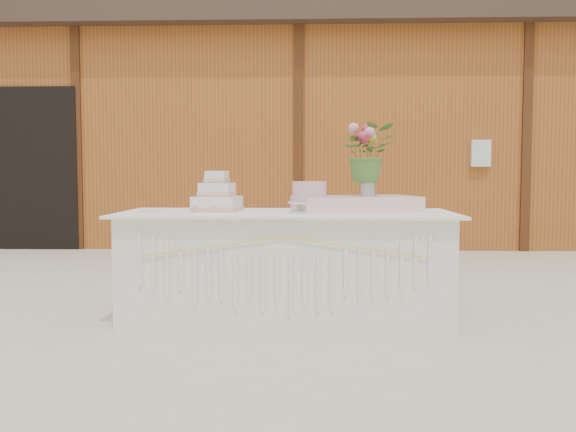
{
  "coord_description": "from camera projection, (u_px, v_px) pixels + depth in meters",
  "views": [
    {
      "loc": [
        0.19,
        -4.61,
        1.06
      ],
      "look_at": [
        0.0,
        0.3,
        0.72
      ],
      "focal_mm": 40.0,
      "sensor_mm": 36.0,
      "label": 1
    }
  ],
  "objects": [
    {
      "name": "ground",
      "position": [
        286.0,
        317.0,
        4.67
      ],
      "size": [
        80.0,
        80.0,
        0.0
      ],
      "primitive_type": "plane",
      "color": "beige",
      "rests_on": "ground"
    },
    {
      "name": "loose_flowers",
      "position": [
        156.0,
        211.0,
        4.66
      ],
      "size": [
        0.23,
        0.34,
        0.02
      ],
      "primitive_type": null,
      "rotation": [
        0.0,
        0.0,
        0.37
      ],
      "color": "pink",
      "rests_on": "cake_table"
    },
    {
      "name": "satin_runner",
      "position": [
        356.0,
        204.0,
        4.72
      ],
      "size": [
        0.97,
        0.71,
        0.11
      ],
      "primitive_type": "cube",
      "rotation": [
        0.0,
        0.0,
        0.26
      ],
      "color": "beige",
      "rests_on": "cake_table"
    },
    {
      "name": "pink_cake_stand",
      "position": [
        309.0,
        195.0,
        4.54
      ],
      "size": [
        0.31,
        0.31,
        0.22
      ],
      "color": "silver",
      "rests_on": "cake_table"
    },
    {
      "name": "bouquet",
      "position": [
        368.0,
        147.0,
        4.69
      ],
      "size": [
        0.42,
        0.37,
        0.43
      ],
      "primitive_type": "imported",
      "rotation": [
        0.0,
        0.0,
        0.1
      ],
      "color": "#426C2B",
      "rests_on": "flower_vase"
    },
    {
      "name": "wedding_cake",
      "position": [
        217.0,
        197.0,
        4.73
      ],
      "size": [
        0.37,
        0.37,
        0.3
      ],
      "rotation": [
        0.0,
        0.0,
        -0.12
      ],
      "color": "silver",
      "rests_on": "cake_table"
    },
    {
      "name": "flower_vase",
      "position": [
        368.0,
        186.0,
        4.71
      ],
      "size": [
        0.11,
        0.11,
        0.15
      ],
      "primitive_type": "cylinder",
      "color": "#B7B6BC",
      "rests_on": "satin_runner"
    },
    {
      "name": "barn",
      "position": [
        301.0,
        134.0,
        10.53
      ],
      "size": [
        12.6,
        4.6,
        3.3
      ],
      "color": "#985320",
      "rests_on": "ground"
    },
    {
      "name": "cake_table",
      "position": [
        286.0,
        265.0,
        4.64
      ],
      "size": [
        2.4,
        1.0,
        0.77
      ],
      "color": "white",
      "rests_on": "ground"
    }
  ]
}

